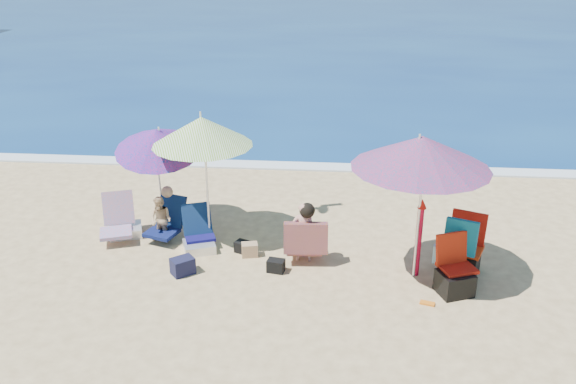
# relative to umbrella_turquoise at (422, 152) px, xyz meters

# --- Properties ---
(ground) EXTENTS (120.00, 120.00, 0.00)m
(ground) POSITION_rel_umbrella_turquoise_xyz_m (-1.64, -0.42, -2.02)
(ground) COLOR #D8BC84
(ground) RESTS_ON ground
(sea) EXTENTS (120.00, 80.00, 0.12)m
(sea) POSITION_rel_umbrella_turquoise_xyz_m (-1.64, 44.58, -2.07)
(sea) COLOR navy
(sea) RESTS_ON ground
(foam) EXTENTS (120.00, 0.50, 0.04)m
(foam) POSITION_rel_umbrella_turquoise_xyz_m (-1.64, 4.68, -2.00)
(foam) COLOR white
(foam) RESTS_ON ground
(umbrella_turquoise) EXTENTS (2.39, 2.39, 2.29)m
(umbrella_turquoise) POSITION_rel_umbrella_turquoise_xyz_m (0.00, 0.00, 0.00)
(umbrella_turquoise) COLOR silver
(umbrella_turquoise) RESTS_ON ground
(umbrella_striped) EXTENTS (2.14, 2.14, 2.20)m
(umbrella_striped) POSITION_rel_umbrella_turquoise_xyz_m (-3.38, 1.03, -0.10)
(umbrella_striped) COLOR white
(umbrella_striped) RESTS_ON ground
(umbrella_blue) EXTENTS (1.78, 1.83, 2.01)m
(umbrella_blue) POSITION_rel_umbrella_turquoise_xyz_m (-4.23, 1.36, -0.37)
(umbrella_blue) COLOR white
(umbrella_blue) RESTS_ON ground
(furled_umbrella) EXTENTS (0.15, 0.16, 1.28)m
(furled_umbrella) POSITION_rel_umbrella_turquoise_xyz_m (0.08, 0.07, -1.31)
(furled_umbrella) COLOR #BA0D2A
(furled_umbrella) RESTS_ON ground
(chair_navy) EXTENTS (0.68, 0.83, 0.69)m
(chair_navy) POSITION_rel_umbrella_turquoise_xyz_m (-3.45, 0.66, -1.84)
(chair_navy) COLOR #0F0D4E
(chair_navy) RESTS_ON ground
(chair_rainbow) EXTENTS (0.76, 0.94, 0.75)m
(chair_rainbow) POSITION_rel_umbrella_turquoise_xyz_m (-4.87, 0.98, -1.82)
(chair_rainbow) COLOR #EA5268
(chair_rainbow) RESTS_ON ground
(camp_chair_left) EXTENTS (0.64, 0.68, 0.85)m
(camp_chair_left) POSITION_rel_umbrella_turquoise_xyz_m (0.58, -0.38, -1.76)
(camp_chair_left) COLOR #9E170B
(camp_chair_left) RESTS_ON ground
(camp_chair_right) EXTENTS (0.86, 0.76, 0.98)m
(camp_chair_right) POSITION_rel_umbrella_turquoise_xyz_m (0.76, 0.18, -1.66)
(camp_chair_right) COLOR #B42E0C
(camp_chair_right) RESTS_ON ground
(person_center) EXTENTS (0.70, 0.60, 1.01)m
(person_center) POSITION_rel_umbrella_turquoise_xyz_m (-1.66, 0.34, -1.53)
(person_center) COLOR tan
(person_center) RESTS_ON ground
(person_left) EXTENTS (0.69, 0.84, 0.92)m
(person_left) POSITION_rel_umbrella_turquoise_xyz_m (-4.10, 0.86, -1.60)
(person_left) COLOR tan
(person_left) RESTS_ON ground
(bag_navy_a) EXTENTS (0.42, 0.40, 0.26)m
(bag_navy_a) POSITION_rel_umbrella_turquoise_xyz_m (-3.50, -0.20, -1.89)
(bag_navy_a) COLOR #171834
(bag_navy_a) RESTS_ON ground
(bag_black_a) EXTENTS (0.31, 0.27, 0.19)m
(bag_black_a) POSITION_rel_umbrella_turquoise_xyz_m (-2.68, 0.57, -1.92)
(bag_black_a) COLOR black
(bag_black_a) RESTS_ON ground
(bag_tan) EXTENTS (0.29, 0.23, 0.22)m
(bag_tan) POSITION_rel_umbrella_turquoise_xyz_m (-2.56, 0.45, -1.91)
(bag_tan) COLOR #A27E5C
(bag_tan) RESTS_ON ground
(bag_black_b) EXTENTS (0.29, 0.23, 0.20)m
(bag_black_b) POSITION_rel_umbrella_turquoise_xyz_m (-2.08, -0.02, -1.92)
(bag_black_b) COLOR black
(bag_black_b) RESTS_ON ground
(orange_item) EXTENTS (0.22, 0.15, 0.03)m
(orange_item) POSITION_rel_umbrella_turquoise_xyz_m (0.16, -0.75, -2.00)
(orange_item) COLOR orange
(orange_item) RESTS_ON ground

